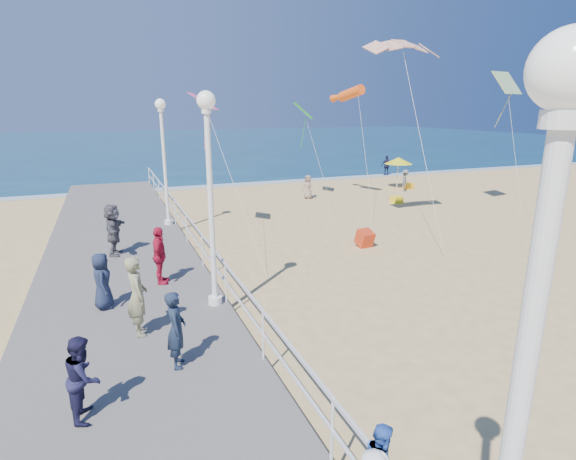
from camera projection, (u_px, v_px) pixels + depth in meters
name	position (u px, v px, depth m)	size (l,w,h in m)	color
ground	(388.00, 288.00, 13.73)	(160.00, 160.00, 0.00)	#D9B771
ocean	(156.00, 143.00, 71.95)	(160.00, 90.00, 0.05)	#0D354F
surf_line	(224.00, 185.00, 32.09)	(160.00, 1.20, 0.04)	silver
boardwalk	(129.00, 325.00, 10.98)	(5.00, 44.00, 0.40)	slate
railing	(225.00, 271.00, 11.59)	(0.05, 42.00, 0.55)	white
lamp_post_near	(523.00, 382.00, 2.79)	(0.44, 0.44, 5.32)	white
lamp_post_mid	(210.00, 179.00, 10.85)	(0.44, 0.44, 5.32)	white
lamp_post_far	(163.00, 149.00, 18.91)	(0.44, 0.44, 5.32)	white
spectator_0	(176.00, 329.00, 8.68)	(0.57, 0.37, 1.56)	#192437
spectator_3	(160.00, 256.00, 12.85)	(0.99, 0.41, 1.69)	#B91736
spectator_4	(102.00, 281.00, 11.27)	(0.71, 0.46, 1.46)	#1A223A
spectator_5	(113.00, 230.00, 15.42)	(1.66, 0.53, 1.79)	#535257
spectator_6	(137.00, 296.00, 9.90)	(0.67, 0.44, 1.83)	gray
spectator_7	(83.00, 377.00, 7.25)	(0.70, 0.54, 1.43)	#1C1A3A
beach_walker_a	(405.00, 180.00, 29.75)	(0.94, 0.54, 1.45)	slate
beach_walker_b	(387.00, 166.00, 36.73)	(0.95, 0.40, 1.63)	#1A1B3B
beach_walker_c	(308.00, 187.00, 27.26)	(0.71, 0.46, 1.45)	gray
box_kite	(365.00, 240.00, 17.76)	(0.55, 0.55, 0.60)	red
beach_umbrella	(398.00, 161.00, 30.51)	(1.90, 1.90, 2.14)	white
beach_chair_left	(397.00, 200.00, 26.16)	(0.55, 0.55, 0.40)	yellow
beach_chair_right	(408.00, 186.00, 30.83)	(0.55, 0.55, 0.40)	yellow
kite_parafoil	(404.00, 44.00, 18.30)	(3.39, 0.90, 0.30)	#D44D18
kite_windsock	(351.00, 93.00, 25.02)	(0.56, 0.56, 2.86)	#FF5715
kite_diamond_pink	(204.00, 101.00, 17.57)	(1.21, 1.21, 0.02)	#FC5C8E
kite_diamond_multi	(507.00, 83.00, 22.77)	(1.45, 1.45, 0.02)	#1887CC
kite_diamond_green	(303.00, 111.00, 25.70)	(1.37, 1.37, 0.02)	green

